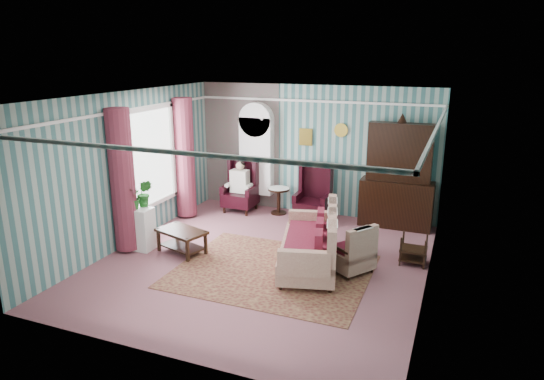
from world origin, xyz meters
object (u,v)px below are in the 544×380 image
at_px(wingback_left, 240,185).
at_px(wingback_right, 313,193).
at_px(dresser_hutch, 398,172).
at_px(sofa, 309,237).
at_px(nest_table, 414,249).
at_px(floral_armchair, 350,247).
at_px(bookcase, 256,162).
at_px(coffee_table, 182,241).
at_px(round_side_table, 279,201).
at_px(seated_woman, 240,186).
at_px(plant_stand, 139,228).

bearing_deg(wingback_left, wingback_right, 0.00).
relative_size(dresser_hutch, wingback_right, 1.89).
bearing_deg(wingback_left, sofa, -44.25).
relative_size(nest_table, floral_armchair, 0.61).
xyz_separation_m(bookcase, wingback_right, (1.50, -0.39, -0.50)).
xyz_separation_m(dresser_hutch, coffee_table, (-3.45, -2.89, -0.96)).
xyz_separation_m(round_side_table, coffee_table, (-0.85, -2.77, -0.08)).
bearing_deg(round_side_table, nest_table, -28.20).
bearing_deg(coffee_table, nest_table, 14.94).
xyz_separation_m(nest_table, sofa, (-1.67, -0.79, 0.27)).
distance_m(wingback_right, seated_woman, 1.75).
xyz_separation_m(wingback_right, coffee_table, (-1.70, -2.62, -0.40)).
bearing_deg(dresser_hutch, wingback_right, -171.23).
bearing_deg(sofa, round_side_table, 16.51).
relative_size(round_side_table, nest_table, 1.11).
bearing_deg(plant_stand, dresser_hutch, 35.08).
height_order(bookcase, round_side_table, bookcase).
relative_size(nest_table, plant_stand, 0.68).
height_order(wingback_left, round_side_table, wingback_left).
bearing_deg(floral_armchair, coffee_table, 131.65).
bearing_deg(round_side_table, wingback_right, -10.01).
height_order(sofa, floral_armchair, sofa).
xyz_separation_m(nest_table, coffee_table, (-4.02, -1.07, -0.05)).
distance_m(dresser_hutch, wingback_left, 3.55).
relative_size(dresser_hutch, round_side_table, 3.93).
height_order(round_side_table, sofa, sofa).
bearing_deg(nest_table, coffee_table, -165.06).
xyz_separation_m(round_side_table, floral_armchair, (2.21, -2.40, 0.14)).
distance_m(dresser_hutch, plant_stand, 5.31).
bearing_deg(round_side_table, bookcase, 159.73).
height_order(wingback_left, coffee_table, wingback_left).
xyz_separation_m(wingback_right, seated_woman, (-1.75, 0.00, -0.04)).
distance_m(wingback_right, floral_armchair, 2.63).
bearing_deg(bookcase, seated_woman, -122.66).
distance_m(nest_table, sofa, 1.87).
xyz_separation_m(round_side_table, sofa, (1.50, -2.49, 0.24)).
bearing_deg(sofa, wingback_right, 0.97).
bearing_deg(wingback_left, round_side_table, 9.46).
xyz_separation_m(bookcase, dresser_hutch, (3.25, -0.12, 0.06)).
xyz_separation_m(seated_woman, sofa, (2.40, -2.34, -0.05)).
xyz_separation_m(nest_table, floral_armchair, (-0.96, -0.70, 0.17)).
relative_size(bookcase, round_side_table, 3.73).
relative_size(floral_armchair, coffee_table, 0.97).
relative_size(wingback_left, wingback_right, 1.00).
bearing_deg(plant_stand, wingback_right, 47.16).
xyz_separation_m(bookcase, wingback_left, (-0.25, -0.39, -0.50)).
height_order(sofa, coffee_table, sofa).
bearing_deg(coffee_table, seated_woman, 91.12).
xyz_separation_m(bookcase, sofa, (2.15, -2.73, -0.58)).
height_order(nest_table, floral_armchair, floral_armchair).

